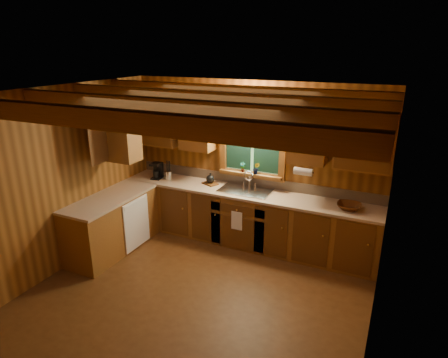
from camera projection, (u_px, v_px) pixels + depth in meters
room at (196, 202)px, 4.66m from camera, size 4.20×4.20×4.20m
ceiling_beams at (193, 103)px, 4.28m from camera, size 4.20×2.54×0.18m
base_cabinets at (209, 220)px, 6.25m from camera, size 4.20×2.22×0.86m
countertop at (210, 194)px, 6.10m from camera, size 4.20×2.24×0.04m
backsplash at (252, 181)px, 6.38m from camera, size 4.20×0.02×0.16m
dishwasher_panel at (137, 223)px, 6.12m from camera, size 0.02×0.60×0.80m
upper_cabinets at (208, 132)px, 5.93m from camera, size 4.19×1.77×0.78m
window at (252, 149)px, 6.19m from camera, size 1.12×0.08×1.00m
window_sill at (251, 174)px, 6.28m from camera, size 1.06×0.14×0.04m
wall_sconce at (250, 110)px, 5.88m from camera, size 0.45×0.21×0.17m
paper_towel_roll at (303, 172)px, 5.58m from camera, size 0.27×0.11×0.11m
dish_towel at (237, 221)px, 6.00m from camera, size 0.18×0.01×0.30m
sink at (245, 193)px, 6.18m from camera, size 0.82×0.48×0.43m
coffee_maker at (157, 171)px, 6.72m from camera, size 0.16×0.20×0.28m
utensil_crock at (168, 175)px, 6.67m from camera, size 0.12×0.12×0.34m
cutting_board at (210, 183)px, 6.47m from camera, size 0.30×0.26×0.02m
teakettle at (210, 179)px, 6.44m from camera, size 0.14×0.14×0.18m
wicker_basket at (349, 206)px, 5.47m from camera, size 0.35×0.35×0.08m
potted_plant_left at (243, 167)px, 6.30m from camera, size 0.09×0.06×0.16m
potted_plant_right at (256, 168)px, 6.18m from camera, size 0.12×0.11×0.19m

